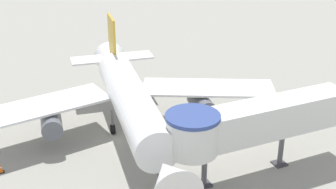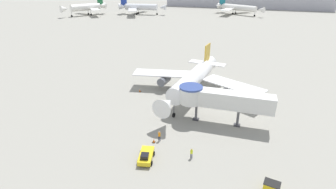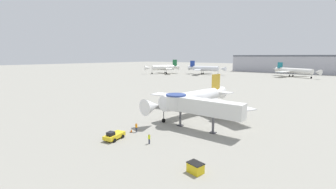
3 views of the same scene
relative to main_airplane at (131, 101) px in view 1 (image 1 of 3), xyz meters
name	(u,v)px [view 1 (image 1 of 3)]	position (x,y,z in m)	size (l,w,h in m)	color
ground_plane	(123,139)	(-0.80, 0.27, -3.96)	(800.00, 800.00, 0.00)	gray
main_airplane	(131,101)	(0.00, 0.00, 0.00)	(29.55, 27.12, 9.33)	white
jet_bridge	(247,123)	(6.45, -9.12, 0.77)	(16.09, 4.09, 6.41)	silver
traffic_cone_port_wing	(1,168)	(-11.75, -1.04, -3.58)	(0.47, 0.47, 0.78)	black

